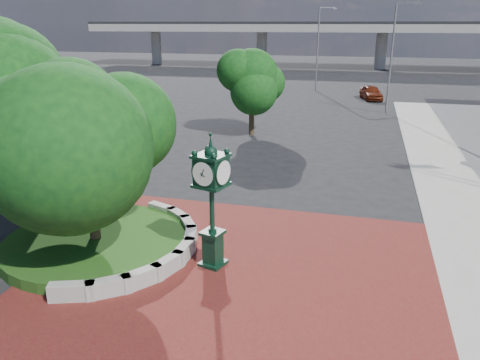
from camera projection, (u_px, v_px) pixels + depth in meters
name	position (u px, v px, depth m)	size (l,w,h in m)	color
ground	(238.00, 267.00, 14.70)	(200.00, 200.00, 0.00)	black
plaza	(229.00, 283.00, 13.78)	(12.00, 12.00, 0.04)	maroon
planter_wall	(158.00, 249.00, 15.29)	(2.96, 6.77, 0.54)	#9E9B93
grass_bed	(96.00, 243.00, 15.88)	(6.10, 6.10, 0.40)	#204413
overpass	(350.00, 28.00, 76.70)	(90.00, 12.00, 7.50)	#9E9B93
tree_planter	(85.00, 142.00, 14.76)	(5.20, 5.20, 6.33)	#38281C
tree_street	(252.00, 87.00, 31.13)	(4.40, 4.40, 5.45)	#38281C
post_clock	(212.00, 197.00, 14.06)	(1.05, 1.05, 4.23)	black
parked_car	(371.00, 93.00, 46.59)	(1.66, 4.12, 1.40)	#63210E
street_lamp_near	(395.00, 50.00, 37.97)	(1.99, 0.35, 8.87)	slate
street_lamp_far	(320.00, 43.00, 51.31)	(1.87, 0.99, 8.92)	slate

